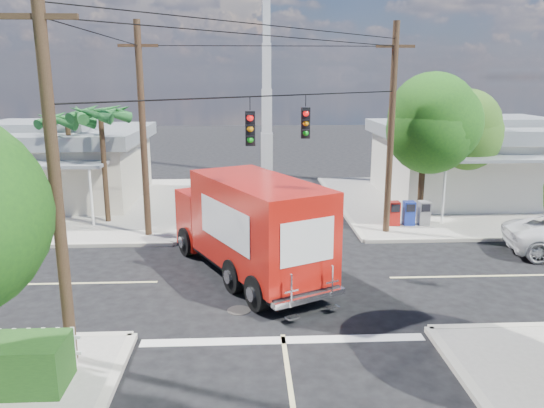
{
  "coord_description": "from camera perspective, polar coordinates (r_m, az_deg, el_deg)",
  "views": [
    {
      "loc": [
        -0.92,
        -17.04,
        6.77
      ],
      "look_at": [
        0.0,
        2.0,
        2.2
      ],
      "focal_mm": 35.0,
      "sensor_mm": 36.0,
      "label": 1
    }
  ],
  "objects": [
    {
      "name": "ground",
      "position": [
        18.35,
        0.3,
        -8.16
      ],
      "size": [
        120.0,
        120.0,
        0.0
      ],
      "primitive_type": "plane",
      "color": "black",
      "rests_on": "ground"
    },
    {
      "name": "sidewalk_ne",
      "position": [
        31.04,
        19.66,
        0.22
      ],
      "size": [
        14.12,
        14.12,
        0.14
      ],
      "color": "gray",
      "rests_on": "ground"
    },
    {
      "name": "sidewalk_nw",
      "position": [
        30.39,
        -21.82,
        -0.24
      ],
      "size": [
        14.12,
        14.12,
        0.14
      ],
      "color": "gray",
      "rests_on": "ground"
    },
    {
      "name": "road_markings",
      "position": [
        16.99,
        0.57,
        -9.97
      ],
      "size": [
        32.0,
        32.0,
        0.01
      ],
      "color": "beige",
      "rests_on": "ground"
    },
    {
      "name": "building_ne",
      "position": [
        32.26,
        21.92,
        4.58
      ],
      "size": [
        11.8,
        10.2,
        4.5
      ],
      "color": "silver",
      "rests_on": "sidewalk_ne"
    },
    {
      "name": "building_nw",
      "position": [
        31.84,
        -23.16,
        4.18
      ],
      "size": [
        10.8,
        10.2,
        4.3
      ],
      "color": "beige",
      "rests_on": "sidewalk_nw"
    },
    {
      "name": "radio_tower",
      "position": [
        37.08,
        -0.58,
        11.74
      ],
      "size": [
        0.8,
        0.8,
        17.0
      ],
      "color": "silver",
      "rests_on": "ground"
    },
    {
      "name": "tree_ne_front",
      "position": [
        25.22,
        16.23,
        8.4
      ],
      "size": [
        4.21,
        4.14,
        6.66
      ],
      "color": "#422D1C",
      "rests_on": "sidewalk_ne"
    },
    {
      "name": "tree_ne_back",
      "position": [
        28.24,
        19.75,
        7.45
      ],
      "size": [
        3.77,
        3.66,
        5.82
      ],
      "color": "#422D1C",
      "rests_on": "sidewalk_ne"
    },
    {
      "name": "palm_nw_front",
      "position": [
        25.46,
        -17.96,
        8.95
      ],
      "size": [
        3.01,
        3.08,
        5.59
      ],
      "color": "#422D1C",
      "rests_on": "sidewalk_nw"
    },
    {
      "name": "palm_nw_back",
      "position": [
        27.5,
        -21.16,
        8.21
      ],
      "size": [
        3.01,
        3.08,
        5.19
      ],
      "color": "#422D1C",
      "rests_on": "sidewalk_nw"
    },
    {
      "name": "utility_poles",
      "position": [
        18.77,
        -4.81,
        7.02
      ],
      "size": [
        12.0,
        10.68,
        9.0
      ],
      "color": "#473321",
      "rests_on": "ground"
    },
    {
      "name": "vending_boxes",
      "position": [
        25.14,
        14.5,
        -0.95
      ],
      "size": [
        1.9,
        0.5,
        1.1
      ],
      "color": "#B11611",
      "rests_on": "sidewalk_ne"
    },
    {
      "name": "delivery_truck",
      "position": [
        18.29,
        -2.52,
        -2.35
      ],
      "size": [
        5.77,
        8.3,
        3.51
      ],
      "color": "black",
      "rests_on": "ground"
    }
  ]
}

